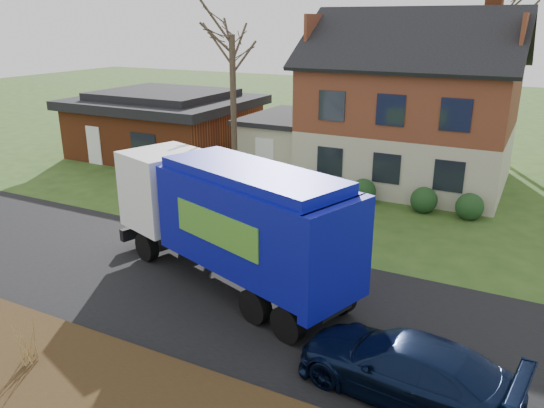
% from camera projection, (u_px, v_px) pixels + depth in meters
% --- Properties ---
extents(ground, '(120.00, 120.00, 0.00)m').
position_uv_depth(ground, '(219.00, 291.00, 15.52)').
color(ground, '#2A4617').
rests_on(ground, ground).
extents(road, '(80.00, 7.00, 0.02)m').
position_uv_depth(road, '(219.00, 291.00, 15.52)').
color(road, black).
rests_on(road, ground).
extents(mulch_verge, '(80.00, 3.50, 0.30)m').
position_uv_depth(mulch_verge, '(81.00, 394.00, 11.02)').
color(mulch_verge, black).
rests_on(mulch_verge, ground).
extents(main_house, '(12.95, 8.95, 9.26)m').
position_uv_depth(main_house, '(401.00, 98.00, 25.23)').
color(main_house, '#BCB598').
rests_on(main_house, ground).
extents(ranch_house, '(9.80, 8.20, 3.70)m').
position_uv_depth(ranch_house, '(166.00, 123.00, 31.04)').
color(ranch_house, brown).
rests_on(ranch_house, ground).
extents(garbage_truck, '(9.08, 5.06, 3.77)m').
position_uv_depth(garbage_truck, '(231.00, 216.00, 15.30)').
color(garbage_truck, black).
rests_on(garbage_truck, ground).
extents(silver_sedan, '(4.65, 3.03, 1.45)m').
position_uv_depth(silver_sedan, '(188.00, 198.00, 21.41)').
color(silver_sedan, '#A1A4A8').
rests_on(silver_sedan, ground).
extents(navy_wagon, '(4.89, 2.52, 1.36)m').
position_uv_depth(navy_wagon, '(405.00, 367.00, 11.03)').
color(navy_wagon, black).
rests_on(navy_wagon, ground).
extents(tree_front_west, '(3.24, 3.24, 9.63)m').
position_uv_depth(tree_front_west, '(231.00, 10.00, 23.48)').
color(tree_front_west, '#443628').
rests_on(tree_front_west, ground).
extents(grass_clump_mid, '(0.39, 0.32, 1.09)m').
position_uv_depth(grass_clump_mid, '(25.00, 339.00, 11.70)').
color(grass_clump_mid, olive).
rests_on(grass_clump_mid, mulch_verge).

